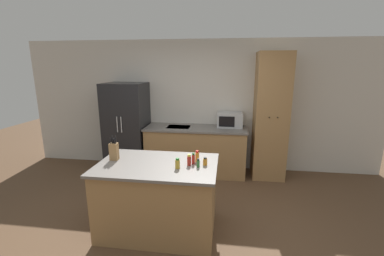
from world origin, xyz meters
name	(u,v)px	position (x,y,z in m)	size (l,w,h in m)	color
ground_plane	(177,232)	(0.00, 0.00, 0.00)	(14.00, 14.00, 0.00)	brown
wall_back	(198,106)	(0.00, 2.33, 1.30)	(7.20, 0.06, 2.60)	beige
refrigerator	(127,127)	(-1.39, 1.94, 0.89)	(0.78, 0.73, 1.77)	black
back_counter	(196,150)	(0.00, 1.97, 0.47)	(1.97, 0.71, 0.93)	#9E7547
pantry_cabinet	(270,117)	(1.40, 2.00, 1.17)	(0.59, 0.63, 2.34)	#9E7547
kitchen_island	(158,197)	(-0.25, 0.05, 0.46)	(1.48, 0.96, 0.91)	#9E7547
microwave	(230,120)	(0.65, 2.10, 1.07)	(0.49, 0.36, 0.28)	#B2B5B7
knife_block	(114,151)	(-0.83, 0.11, 1.03)	(0.10, 0.08, 0.32)	#9E7547
spice_bottle_tall_dark	(198,163)	(0.27, 0.01, 0.96)	(0.04, 0.04, 0.11)	#337033
spice_bottle_short_red	(189,160)	(0.15, 0.06, 0.98)	(0.05, 0.05, 0.14)	#B2281E
spice_bottle_amber_oil	(205,162)	(0.35, 0.09, 0.96)	(0.05, 0.05, 0.10)	orange
spice_bottle_green_herb	(193,159)	(0.20, 0.11, 0.98)	(0.04, 0.04, 0.14)	#B2281E
spice_bottle_pale_salt	(178,164)	(0.03, -0.06, 0.97)	(0.06, 0.06, 0.13)	gold
spice_bottle_orange_cap	(197,157)	(0.24, 0.19, 0.98)	(0.05, 0.05, 0.14)	orange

